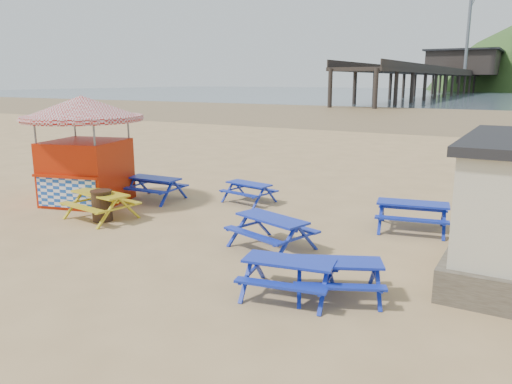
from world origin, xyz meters
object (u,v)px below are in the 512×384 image
Objects in this scene: picnic_table_blue_a at (154,189)px; picnic_table_yellow at (101,206)px; ice_cream_kiosk at (84,136)px; litter_bin at (102,205)px; picnic_table_blue_b at (249,193)px.

picnic_table_blue_a is 2.83m from picnic_table_yellow.
picnic_table_blue_a is at bearing 23.90° from ice_cream_kiosk.
ice_cream_kiosk is at bearing -143.53° from picnic_table_blue_a.
picnic_table_blue_a is at bearing 103.09° from picnic_table_yellow.
ice_cream_kiosk is at bearing 146.71° from litter_bin.
picnic_table_blue_b is 5.21m from picnic_table_yellow.
picnic_table_yellow is 0.27m from litter_bin.
ice_cream_kiosk is 3.33m from litter_bin.
picnic_table_blue_a reaches higher than picnic_table_blue_b.
ice_cream_kiosk reaches higher than litter_bin.
picnic_table_blue_a is 2.13× the size of litter_bin.
ice_cream_kiosk is (-5.07, -2.91, 2.06)m from picnic_table_blue_b.
ice_cream_kiosk reaches higher than picnic_table_yellow.
picnic_table_blue_b is at bearing 62.94° from picnic_table_yellow.
picnic_table_blue_a is 3.55m from picnic_table_blue_b.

